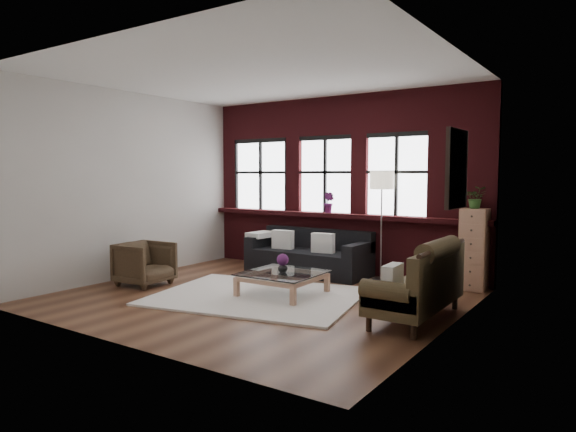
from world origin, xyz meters
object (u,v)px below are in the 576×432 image
Objects in this scene: armchair at (145,264)px; floor_lamp at (381,222)px; vase at (283,267)px; drawer_chest at (474,249)px; coffee_table at (283,284)px; vintage_settee at (416,281)px; dark_sofa at (308,251)px.

floor_lamp reaches higher than armchair.
drawer_chest is at bearing 41.96° from vase.
coffee_table is 0.54× the size of floor_lamp.
vintage_settee is at bearing -86.27° from armchair.
floor_lamp reaches higher than vintage_settee.
coffee_table is at bearing 177.48° from vintage_settee.
vase is at bearing -138.04° from drawer_chest.
dark_sofa is at bearing 109.71° from vase.
floor_lamp is at bearing 68.51° from coffee_table.
vase is (0.59, -1.66, 0.02)m from dark_sofa.
vintage_settee is 2.08m from coffee_table.
dark_sofa is 2.84m from drawer_chest.
vase is 0.08× the size of floor_lamp.
dark_sofa is at bearing -173.17° from drawer_chest.
armchair reaches higher than vase.
floor_lamp reaches higher than vase.
vase is at bearing -77.87° from armchair.
coffee_table is 7.14× the size of vase.
drawer_chest is at bearing 85.38° from vintage_settee.
vintage_settee is 2.10m from drawer_chest.
coffee_table is at bearing -138.04° from drawer_chest.
floor_lamp is (1.33, 0.20, 0.59)m from dark_sofa.
vase is at bearing 135.00° from coffee_table.
drawer_chest is at bearing 6.83° from dark_sofa.
armchair is 3.95m from floor_lamp.
dark_sofa is at bearing -39.61° from armchair.
vintage_settee is at bearing -2.52° from vase.
vintage_settee is at bearing -33.47° from dark_sofa.
coffee_table is 0.26m from vase.
dark_sofa reaches higher than vase.
dark_sofa is 1.77× the size of drawer_chest.
dark_sofa is at bearing 109.71° from coffee_table.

